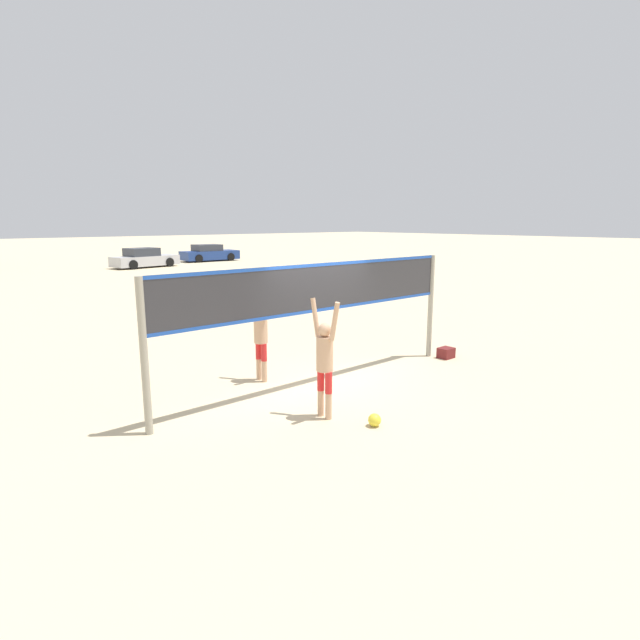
{
  "coord_description": "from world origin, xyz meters",
  "views": [
    {
      "loc": [
        -6.22,
        -7.28,
        3.27
      ],
      "look_at": [
        0.0,
        0.0,
        1.36
      ],
      "focal_mm": 28.0,
      "sensor_mm": 36.0,
      "label": 1
    }
  ],
  "objects_px": {
    "parked_car_near": "(144,259)",
    "gear_bag": "(446,353)",
    "volleyball": "(375,420)",
    "player_spiker": "(325,357)",
    "player_blocker": "(261,332)",
    "parked_car_mid": "(209,254)",
    "volleyball_net": "(320,300)"
  },
  "relations": [
    {
      "from": "player_spiker",
      "to": "parked_car_near",
      "type": "height_order",
      "value": "player_spiker"
    },
    {
      "from": "volleyball_net",
      "to": "player_spiker",
      "type": "bearing_deg",
      "value": -127.77
    },
    {
      "from": "player_spiker",
      "to": "parked_car_mid",
      "type": "distance_m",
      "value": 34.48
    },
    {
      "from": "volleyball",
      "to": "parked_car_near",
      "type": "bearing_deg",
      "value": 75.03
    },
    {
      "from": "volleyball",
      "to": "parked_car_mid",
      "type": "xyz_separation_m",
      "value": [
        14.25,
        32.04,
        0.51
      ]
    },
    {
      "from": "volleyball_net",
      "to": "parked_car_mid",
      "type": "relative_size",
      "value": 1.54
    },
    {
      "from": "player_blocker",
      "to": "parked_car_near",
      "type": "relative_size",
      "value": 0.41
    },
    {
      "from": "player_spiker",
      "to": "player_blocker",
      "type": "xyz_separation_m",
      "value": [
        0.3,
        2.34,
        -0.02
      ]
    },
    {
      "from": "volleyball_net",
      "to": "parked_car_near",
      "type": "height_order",
      "value": "volleyball_net"
    },
    {
      "from": "gear_bag",
      "to": "volleyball",
      "type": "bearing_deg",
      "value": -158.44
    },
    {
      "from": "parked_car_near",
      "to": "player_blocker",
      "type": "bearing_deg",
      "value": -115.77
    },
    {
      "from": "player_spiker",
      "to": "volleyball",
      "type": "distance_m",
      "value": 1.3
    },
    {
      "from": "volleyball",
      "to": "parked_car_near",
      "type": "height_order",
      "value": "parked_car_near"
    },
    {
      "from": "gear_bag",
      "to": "parked_car_near",
      "type": "distance_m",
      "value": 28.46
    },
    {
      "from": "player_spiker",
      "to": "player_blocker",
      "type": "relative_size",
      "value": 1.01
    },
    {
      "from": "player_blocker",
      "to": "volleyball",
      "type": "height_order",
      "value": "player_blocker"
    },
    {
      "from": "player_spiker",
      "to": "volleyball",
      "type": "bearing_deg",
      "value": -155.76
    },
    {
      "from": "parked_car_mid",
      "to": "volleyball",
      "type": "bearing_deg",
      "value": -112.56
    },
    {
      "from": "parked_car_near",
      "to": "gear_bag",
      "type": "bearing_deg",
      "value": -106.46
    },
    {
      "from": "volleyball",
      "to": "parked_car_mid",
      "type": "relative_size",
      "value": 0.05
    },
    {
      "from": "volleyball_net",
      "to": "player_blocker",
      "type": "relative_size",
      "value": 3.59
    },
    {
      "from": "gear_bag",
      "to": "volleyball_net",
      "type": "bearing_deg",
      "value": 174.04
    },
    {
      "from": "volleyball_net",
      "to": "player_spiker",
      "type": "xyz_separation_m",
      "value": [
        -0.99,
        -1.28,
        -0.71
      ]
    },
    {
      "from": "volleyball_net",
      "to": "player_spiker",
      "type": "distance_m",
      "value": 1.76
    },
    {
      "from": "volleyball_net",
      "to": "volleyball",
      "type": "bearing_deg",
      "value": -106.63
    },
    {
      "from": "volleyball",
      "to": "parked_car_near",
      "type": "distance_m",
      "value": 30.97
    },
    {
      "from": "volleyball",
      "to": "parked_car_mid",
      "type": "bearing_deg",
      "value": 66.03
    },
    {
      "from": "gear_bag",
      "to": "parked_car_mid",
      "type": "bearing_deg",
      "value": 71.86
    },
    {
      "from": "volleyball",
      "to": "parked_car_mid",
      "type": "height_order",
      "value": "parked_car_mid"
    },
    {
      "from": "volleyball_net",
      "to": "gear_bag",
      "type": "distance_m",
      "value": 4.05
    },
    {
      "from": "player_blocker",
      "to": "parked_car_mid",
      "type": "xyz_separation_m",
      "value": [
        14.31,
        28.89,
        -0.42
      ]
    },
    {
      "from": "parked_car_mid",
      "to": "parked_car_near",
      "type": "bearing_deg",
      "value": -159.83
    }
  ]
}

